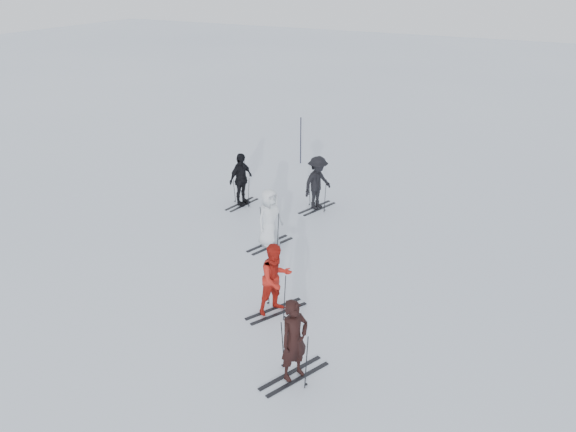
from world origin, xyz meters
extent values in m
plane|color=silver|center=(0.00, 0.00, 0.00)|extent=(120.00, 120.00, 0.00)
imported|color=black|center=(3.15, -4.66, 0.97)|extent=(0.70, 0.83, 1.94)
imported|color=#AF1D13|center=(1.55, -2.61, 0.98)|extent=(1.09, 1.18, 1.95)
imported|color=silver|center=(-0.48, 0.64, 0.96)|extent=(0.88, 1.09, 1.92)
imported|color=black|center=(-3.08, 3.05, 1.01)|extent=(0.67, 1.24, 2.01)
imported|color=black|center=(-0.39, 4.07, 1.00)|extent=(1.10, 1.46, 2.01)
cylinder|color=black|center=(-3.27, 8.42, 1.07)|extent=(0.06, 0.06, 2.14)
camera|label=1|loc=(7.66, -13.49, 8.44)|focal=35.00mm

